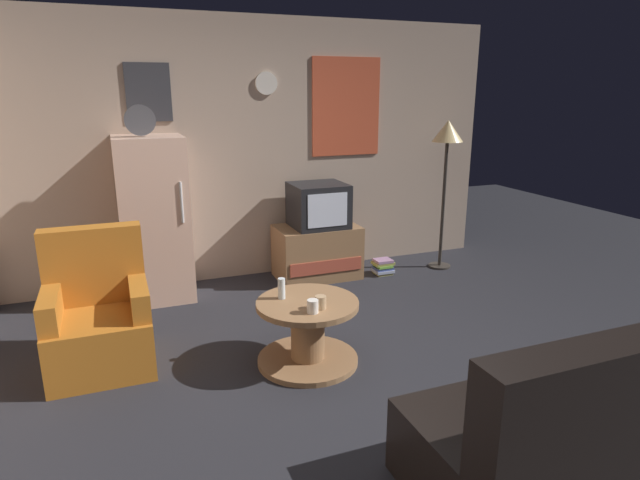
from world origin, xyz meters
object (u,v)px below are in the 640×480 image
object	(u,v)px
mug_ceramic_tan	(321,302)
mug_ceramic_white	(313,306)
couch	(590,429)
book_stack	(383,267)
coffee_table	(308,332)
tv_stand	(317,252)
wine_glass	(282,288)
fridge	(154,219)
standing_lamp	(447,143)
crt_tv	(318,205)
armchair	(99,320)

from	to	relation	value
mug_ceramic_tan	mug_ceramic_white	bearing A→B (deg)	-147.90
couch	book_stack	bearing A→B (deg)	80.14
coffee_table	mug_ceramic_white	bearing A→B (deg)	-99.96
tv_stand	mug_ceramic_white	size ratio (longest dim) A/B	9.33
couch	wine_glass	bearing A→B (deg)	119.42
wine_glass	mug_ceramic_white	distance (m)	0.34
fridge	standing_lamp	xyz separation A→B (m)	(2.96, -0.22, 0.60)
tv_stand	coffee_table	size ratio (longest dim) A/B	1.17
book_stack	crt_tv	bearing A→B (deg)	165.17
standing_lamp	couch	size ratio (longest dim) A/B	0.94
crt_tv	mug_ceramic_white	distance (m)	2.04
fridge	crt_tv	size ratio (longest dim) A/B	3.28
coffee_table	mug_ceramic_tan	xyz separation A→B (m)	(0.04, -0.15, 0.28)
tv_stand	couch	xyz separation A→B (m)	(0.13, -3.34, 0.04)
fridge	coffee_table	size ratio (longest dim) A/B	2.46
coffee_table	book_stack	bearing A→B (deg)	47.09
fridge	book_stack	xyz separation A→B (m)	(2.26, -0.21, -0.67)
crt_tv	standing_lamp	bearing A→B (deg)	-7.76
standing_lamp	armchair	size ratio (longest dim) A/B	1.66
crt_tv	armchair	world-z (taller)	crt_tv
wine_glass	book_stack	world-z (taller)	wine_glass
mug_ceramic_tan	book_stack	xyz separation A→B (m)	(1.36, 1.65, -0.43)
coffee_table	mug_ceramic_white	xyz separation A→B (m)	(-0.03, -0.20, 0.28)
armchair	couch	bearing A→B (deg)	-44.44
crt_tv	coffee_table	world-z (taller)	crt_tv
fridge	mug_ceramic_tan	xyz separation A→B (m)	(0.91, -1.86, -0.24)
standing_lamp	mug_ceramic_tan	world-z (taller)	standing_lamp
fridge	couch	bearing A→B (deg)	-62.99
coffee_table	wine_glass	size ratio (longest dim) A/B	4.80
fridge	couch	size ratio (longest dim) A/B	1.04
crt_tv	standing_lamp	xyz separation A→B (m)	(1.37, -0.19, 0.59)
standing_lamp	fridge	bearing A→B (deg)	175.84
tv_stand	coffee_table	xyz separation A→B (m)	(-0.72, -1.68, -0.04)
fridge	wine_glass	world-z (taller)	fridge
fridge	mug_ceramic_tan	size ratio (longest dim) A/B	19.67
book_stack	fridge	bearing A→B (deg)	174.82
standing_lamp	mug_ceramic_white	distance (m)	2.85
mug_ceramic_tan	couch	xyz separation A→B (m)	(0.81, -1.50, -0.20)
crt_tv	armchair	xyz separation A→B (m)	(-2.10, -1.16, -0.43)
fridge	wine_glass	size ratio (longest dim) A/B	11.80
armchair	mug_ceramic_tan	bearing A→B (deg)	-25.47
mug_ceramic_tan	standing_lamp	bearing A→B (deg)	38.61
fridge	mug_ceramic_white	world-z (taller)	fridge
tv_stand	standing_lamp	xyz separation A→B (m)	(1.38, -0.19, 1.09)
coffee_table	book_stack	world-z (taller)	coffee_table
standing_lamp	coffee_table	distance (m)	2.81
fridge	couch	world-z (taller)	fridge
tv_stand	book_stack	bearing A→B (deg)	-14.59
crt_tv	book_stack	distance (m)	0.97
couch	mug_ceramic_white	bearing A→B (deg)	121.20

